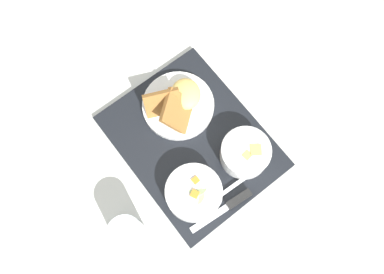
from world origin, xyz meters
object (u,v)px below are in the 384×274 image
bowl_salad (194,193)px  spoon (223,194)px  glass_water (128,234)px  bowl_soup (245,153)px  knife (234,203)px  plate_main (179,103)px

bowl_salad → spoon: bowl_salad is taller
spoon → glass_water: glass_water is taller
bowl_soup → knife: size_ratio=0.72×
bowl_salad → spoon: (-0.04, -0.05, -0.02)m
spoon → glass_water: bearing=-11.5°
bowl_salad → plate_main: size_ratio=0.73×
bowl_salad → bowl_soup: bearing=-94.4°
knife → glass_water: glass_water is taller
glass_water → knife: bearing=-115.0°
glass_water → bowl_salad: bearing=-99.5°
bowl_soup → knife: bearing=123.8°
plate_main → knife: (-0.26, 0.06, -0.01)m
plate_main → spoon: bearing=163.3°
bowl_soup → plate_main: 0.20m
bowl_soup → glass_water: size_ratio=1.16×
plate_main → glass_water: (-0.16, 0.28, 0.01)m
glass_water → plate_main: bearing=-61.1°
knife → spoon: 0.03m
bowl_salad → knife: (-0.07, -0.05, -0.02)m
plate_main → knife: plate_main is taller
knife → glass_water: bearing=-15.8°
bowl_salad → knife: size_ratio=0.80×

